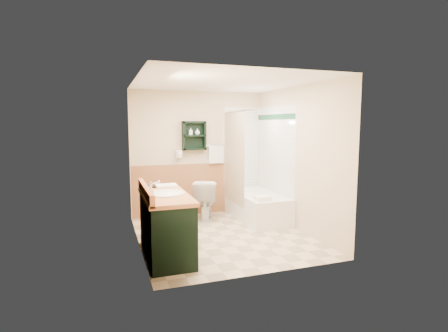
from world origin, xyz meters
TOP-DOWN VIEW (x-y plane):
  - floor at (0.00, 0.00)m, footprint 3.00×3.00m
  - back_wall at (0.00, 1.52)m, footprint 2.60×0.04m
  - left_wall at (-1.32, 0.00)m, footprint 0.04×3.00m
  - right_wall at (1.32, 0.00)m, footprint 0.04×3.00m
  - ceiling at (0.00, 0.00)m, footprint 2.60×3.00m
  - wainscot_left at (-1.29, 0.00)m, footprint 2.98×2.98m
  - wainscot_back at (0.00, 1.49)m, footprint 2.58×2.58m
  - mirror_frame at (-1.27, -0.55)m, footprint 1.30×1.30m
  - mirror_glass at (-1.27, -0.55)m, footprint 1.20×1.20m
  - tile_right at (1.28, 0.75)m, footprint 1.50×1.50m
  - tile_back at (1.03, 1.48)m, footprint 0.95×0.95m
  - tile_accent at (1.27, 0.75)m, footprint 1.50×1.50m
  - wall_shelf at (-0.10, 1.41)m, footprint 0.45×0.15m
  - hair_dryer at (-0.40, 1.43)m, footprint 0.10×0.24m
  - towel_bar at (0.35, 1.45)m, footprint 0.40×0.06m
  - curtain_rod at (0.53, 0.75)m, footprint 0.03×1.60m
  - shower_curtain at (0.53, 0.92)m, footprint 1.05×1.05m
  - vanity at (-0.99, -0.54)m, footprint 0.59×1.34m
  - bathtub at (0.93, 0.71)m, footprint 0.74×1.50m
  - toilet at (0.02, 1.05)m, footprint 0.66×0.86m
  - counter_towel at (-0.89, -0.05)m, footprint 0.30×0.24m
  - vanity_book at (-1.16, 0.03)m, footprint 0.15×0.04m
  - tub_towel at (0.76, 0.15)m, footprint 0.26×0.21m
  - soap_bottle_a at (-0.16, 1.40)m, footprint 0.10×0.15m
  - soap_bottle_b at (-0.04, 1.40)m, footprint 0.11×0.14m

SIDE VIEW (x-z plane):
  - floor at x=0.00m, z-range 0.00..0.00m
  - bathtub at x=0.93m, z-range 0.00..0.49m
  - toilet at x=0.02m, z-range 0.00..0.74m
  - vanity at x=-0.99m, z-range 0.00..0.85m
  - wainscot_left at x=-1.29m, z-range 0.00..1.00m
  - wainscot_back at x=0.00m, z-range 0.00..1.00m
  - tub_towel at x=0.76m, z-range 0.49..0.56m
  - counter_towel at x=-0.89m, z-range 0.85..0.89m
  - vanity_book at x=-1.16m, z-range 0.85..1.05m
  - tile_right at x=1.28m, z-range 0.00..2.10m
  - tile_back at x=1.03m, z-range 0.00..2.10m
  - shower_curtain at x=0.53m, z-range 0.30..2.00m
  - back_wall at x=0.00m, z-range 0.00..2.40m
  - left_wall at x=-1.32m, z-range 0.00..2.40m
  - right_wall at x=1.32m, z-range 0.00..2.40m
  - hair_dryer at x=-0.40m, z-range 1.11..1.29m
  - towel_bar at x=0.35m, z-range 1.15..1.55m
  - mirror_frame at x=-1.27m, z-range 1.00..2.00m
  - mirror_glass at x=-1.27m, z-range 1.05..1.95m
  - wall_shelf at x=-0.10m, z-range 1.27..1.83m
  - soap_bottle_a at x=-0.16m, z-range 1.56..1.63m
  - soap_bottle_b at x=-0.04m, z-range 1.56..1.66m
  - tile_accent at x=1.27m, z-range 1.85..1.95m
  - curtain_rod at x=0.53m, z-range 1.98..2.02m
  - ceiling at x=0.00m, z-range 2.40..2.44m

